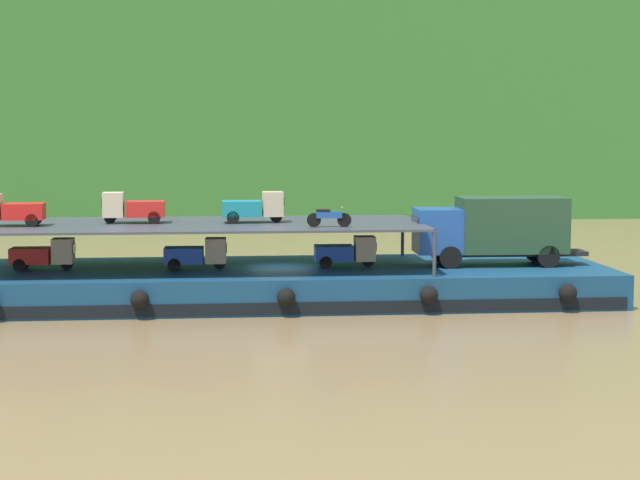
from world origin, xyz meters
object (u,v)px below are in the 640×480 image
Objects in this scene: mini_truck_upper_stern at (10,210)px; mini_truck_upper_mid at (132,208)px; covered_lorry at (494,228)px; mini_truck_lower_stern at (44,254)px; mini_truck_lower_aft at (197,254)px; motorcycle_upper_port at (329,217)px; mini_truck_lower_mid at (346,252)px; mini_truck_upper_fore at (254,207)px; cargo_barge at (280,284)px.

mini_truck_upper_mid is (5.11, 0.97, 0.00)m from mini_truck_upper_stern.
mini_truck_lower_stern is (-20.14, 0.32, -1.00)m from covered_lorry.
mini_truck_lower_aft is 6.22m from motorcycle_upper_port.
motorcycle_upper_port reaches higher than mini_truck_lower_aft.
motorcycle_upper_port is at bearing -18.66° from mini_truck_lower_aft.
mini_truck_lower_mid is 1.00× the size of mini_truck_upper_fore.
cargo_barge is 7.39m from mini_truck_upper_mid.
mini_truck_upper_mid is (3.86, 0.33, 2.00)m from mini_truck_lower_stern.
covered_lorry is 10.94m from mini_truck_upper_fore.
motorcycle_upper_port is (-7.79, -2.05, 0.74)m from covered_lorry.
mini_truck_upper_stern reaches higher than mini_truck_lower_mid.
mini_truck_lower_stern is 9.47m from mini_truck_upper_fore.
mini_truck_lower_mid is at bearing -6.01° from mini_truck_upper_fore.
motorcycle_upper_port is at bearing -38.67° from mini_truck_upper_fore.
motorcycle_upper_port is (13.60, -1.74, -0.26)m from mini_truck_upper_stern.
mini_truck_upper_fore is (10.50, 0.74, 0.00)m from mini_truck_upper_stern.
covered_lorry is 2.87× the size of mini_truck_lower_stern.
mini_truck_upper_stern reaches higher than covered_lorry.
cargo_barge is 10.06m from covered_lorry.
mini_truck_lower_aft is (-3.69, -0.39, 1.44)m from cargo_barge.
cargo_barge is 4.39m from motorcycle_upper_port.
motorcycle_upper_port is (3.10, -2.48, -0.26)m from mini_truck_upper_fore.
mini_truck_upper_mid and mini_truck_upper_fore have the same top height.
mini_truck_lower_aft is 1.00× the size of mini_truck_upper_stern.
motorcycle_upper_port is (1.96, -2.30, 3.18)m from cargo_barge.
mini_truck_upper_stern is 10.53m from mini_truck_upper_fore.
mini_truck_lower_aft is (6.70, -0.47, 0.00)m from mini_truck_lower_stern.
mini_truck_lower_stern is 1.44× the size of motorcycle_upper_port.
mini_truck_lower_aft is 3.56m from mini_truck_upper_mid.
mini_truck_lower_mid is at bearing -1.41° from mini_truck_lower_stern.
mini_truck_lower_stern is 12.70m from motorcycle_upper_port.
mini_truck_upper_fore is at bearing 0.63° from mini_truck_lower_stern.
mini_truck_lower_aft is at bearing 161.34° from motorcycle_upper_port.
mini_truck_upper_mid is (-2.84, 0.80, 2.00)m from mini_truck_lower_aft.
mini_truck_lower_stern is at bearing 179.59° from cargo_barge.
mini_truck_lower_aft is at bearing -3.98° from mini_truck_lower_stern.
mini_truck_lower_aft reaches higher than cargo_barge.
mini_truck_lower_mid is 9.73m from mini_truck_upper_mid.
cargo_barge is at bearing -3.59° from mini_truck_upper_mid.
covered_lorry is 2.85× the size of mini_truck_upper_mid.
mini_truck_upper_mid is at bearing 176.00° from mini_truck_lower_mid.
mini_truck_upper_stern reaches higher than cargo_barge.
mini_truck_upper_stern is 13.71m from motorcycle_upper_port.
mini_truck_upper_stern is at bearing -169.25° from mini_truck_upper_mid.
mini_truck_upper_mid is 5.40m from mini_truck_upper_fore.
motorcycle_upper_port is at bearing -17.70° from mini_truck_upper_mid.
cargo_barge is at bearing 175.09° from mini_truck_lower_mid.
cargo_barge is at bearing 130.46° from motorcycle_upper_port.
covered_lorry is 13.48m from mini_truck_lower_aft.
mini_truck_upper_mid is 1.45× the size of motorcycle_upper_port.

